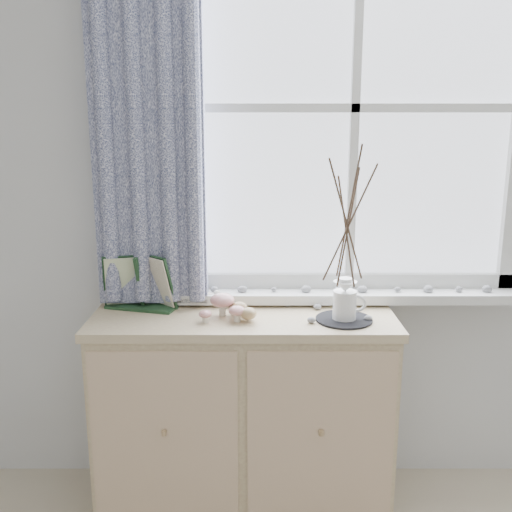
% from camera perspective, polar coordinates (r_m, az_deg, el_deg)
% --- Properties ---
extents(room_shell, '(4.04, 4.04, 2.62)m').
position_cam_1_polar(room_shell, '(0.54, 12.10, 20.39)').
color(room_shell, silver).
rests_on(room_shell, ground).
extents(sideboard, '(1.20, 0.45, 0.85)m').
position_cam_1_polar(sideboard, '(2.44, -1.22, -15.38)').
color(sideboard, beige).
rests_on(sideboard, ground).
extents(botanical_book, '(0.35, 0.21, 0.23)m').
position_cam_1_polar(botanical_book, '(2.33, -11.64, -2.68)').
color(botanical_book, '#1C3B20').
rests_on(botanical_book, sideboard).
extents(toadstool_cluster, '(0.18, 0.15, 0.09)m').
position_cam_1_polar(toadstool_cluster, '(2.23, -3.25, -4.89)').
color(toadstool_cluster, white).
rests_on(toadstool_cluster, sideboard).
extents(wooden_eggs, '(0.10, 0.12, 0.08)m').
position_cam_1_polar(wooden_eggs, '(2.22, -1.28, -5.49)').
color(wooden_eggs, tan).
rests_on(wooden_eggs, sideboard).
extents(songbird_figurine, '(0.13, 0.08, 0.06)m').
position_cam_1_polar(songbird_figurine, '(2.38, -4.83, -4.20)').
color(songbird_figurine, white).
rests_on(songbird_figurine, sideboard).
extents(crocheted_doily, '(0.22, 0.22, 0.01)m').
position_cam_1_polar(crocheted_doily, '(2.23, 8.79, -6.29)').
color(crocheted_doily, black).
rests_on(crocheted_doily, sideboard).
extents(twig_pitcher, '(0.27, 0.27, 0.68)m').
position_cam_1_polar(twig_pitcher, '(2.13, 9.15, 3.55)').
color(twig_pitcher, white).
rests_on(twig_pitcher, crocheted_doily).
extents(sideboard_pebbles, '(0.33, 0.23, 0.02)m').
position_cam_1_polar(sideboard_pebbles, '(2.28, 6.46, -5.60)').
color(sideboard_pebbles, gray).
rests_on(sideboard_pebbles, sideboard).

